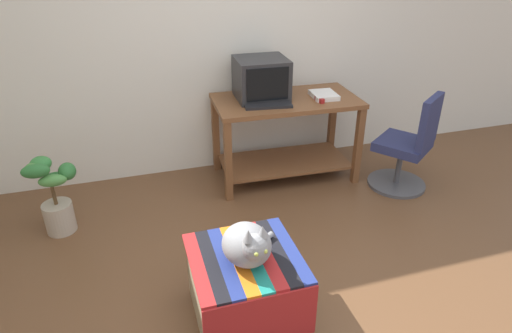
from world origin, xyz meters
The scene contains 11 objects.
ground_plane centered at (0.00, 0.00, 0.00)m, with size 14.00×14.00×0.00m, color brown.
back_wall centered at (0.00, 2.05, 1.30)m, with size 8.00×0.10×2.60m, color silver.
desk centered at (0.46, 1.60, 0.52)m, with size 1.30×0.71×0.77m.
tv_monitor centered at (0.25, 1.69, 0.94)m, with size 0.45×0.43×0.35m.
keyboard centered at (0.24, 1.46, 0.78)m, with size 0.40×0.15×0.02m, color black.
book centered at (0.79, 1.54, 0.79)m, with size 0.21×0.25×0.04m, color white.
ottoman_with_blanket centered at (-0.37, 0.01, 0.22)m, with size 0.62×0.64×0.44m.
cat centered at (-0.36, -0.04, 0.57)m, with size 0.37×0.37×0.30m.
potted_plant centered at (-1.51, 1.26, 0.32)m, with size 0.35×0.29×0.64m.
office_chair centered at (1.43, 1.07, 0.39)m, with size 0.59×0.59×0.89m.
stapler centered at (0.71, 1.44, 0.79)m, with size 0.04×0.11×0.04m, color #A31E1E.
Camera 1 is at (-0.89, -1.90, 2.07)m, focal length 31.08 mm.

